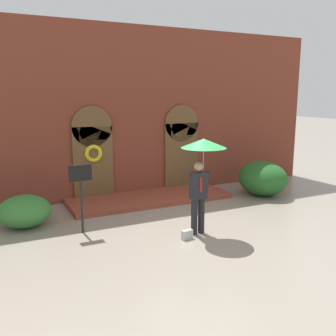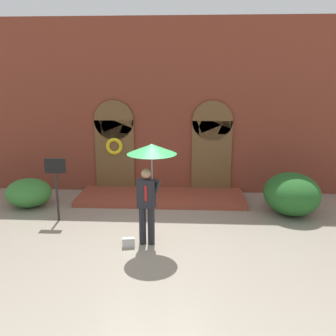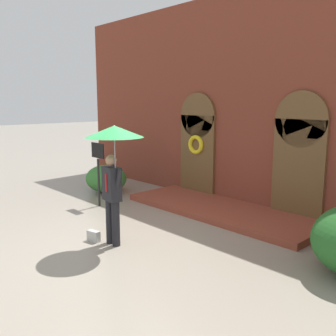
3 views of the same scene
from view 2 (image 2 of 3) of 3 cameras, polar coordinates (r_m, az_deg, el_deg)
The scene contains 7 objects.
ground_plane at distance 9.05m, azimuth -2.52°, elevation -11.01°, with size 80.00×80.00×0.00m, color gray.
building_facade at distance 12.40m, azimuth -0.73°, elevation 8.65°, with size 14.00×2.30×5.60m.
person_with_umbrella at distance 8.26m, azimuth -2.70°, elevation 0.62°, with size 1.10×1.10×2.36m.
handbag at distance 8.73m, azimuth -6.05°, elevation -11.24°, with size 0.28×0.12×0.22m, color #B7B7B2.
sign_post at distance 10.29m, azimuth -16.71°, elevation -1.61°, with size 0.56×0.06×1.72m.
shrub_left at distance 11.90m, azimuth -20.45°, elevation -3.55°, with size 1.34×1.23×0.84m, color #387A33.
shrub_right at distance 11.10m, azimuth 18.32°, elevation -3.74°, with size 1.55×1.79×1.17m, color #235B23.
Camera 2 is at (0.85, -8.17, 3.80)m, focal length 40.00 mm.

